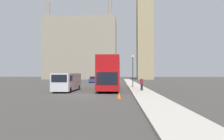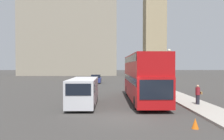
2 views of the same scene
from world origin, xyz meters
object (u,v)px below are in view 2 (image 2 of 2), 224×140
object	(u,v)px
white_van	(83,91)
parked_sedan	(96,79)
pedestrian	(198,95)
street_lamp	(169,64)
red_double_decker_bus	(143,75)

from	to	relation	value
white_van	parked_sedan	bearing A→B (deg)	91.03
pedestrian	street_lamp	world-z (taller)	street_lamp
white_van	parked_sedan	distance (m)	23.59
red_double_decker_bus	pedestrian	size ratio (longest dim) A/B	7.31
red_double_decker_bus	white_van	bearing A→B (deg)	-153.55
pedestrian	street_lamp	bearing A→B (deg)	96.44
white_van	street_lamp	bearing A→B (deg)	34.74
white_van	pedestrian	bearing A→B (deg)	-0.59
white_van	parked_sedan	size ratio (longest dim) A/B	1.35
red_double_decker_bus	white_van	xyz separation A→B (m)	(-5.20, -2.59, -1.16)
white_van	pedestrian	xyz separation A→B (m)	(9.19, -0.09, -0.26)
red_double_decker_bus	parked_sedan	xyz separation A→B (m)	(-5.63, 20.99, -1.64)
street_lamp	red_double_decker_bus	bearing A→B (deg)	-134.96
red_double_decker_bus	parked_sedan	world-z (taller)	red_double_decker_bus
red_double_decker_bus	pedestrian	xyz separation A→B (m)	(3.98, -2.68, -1.42)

